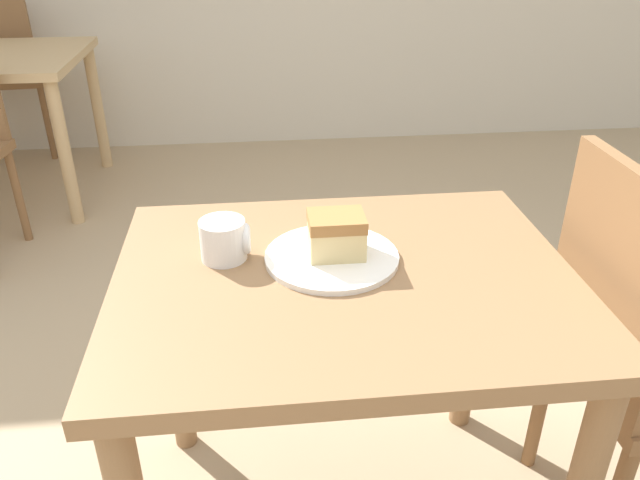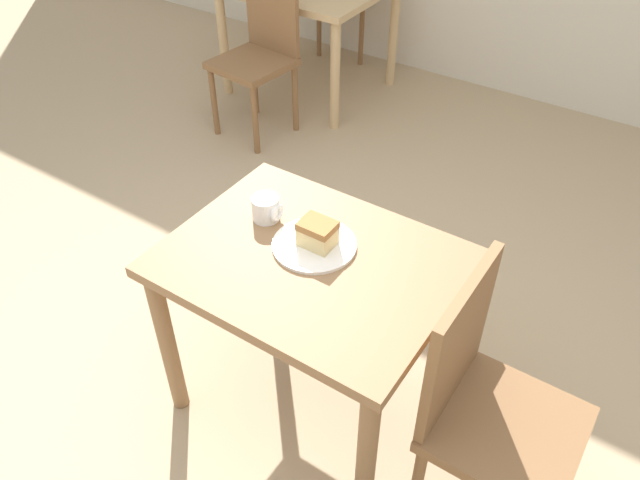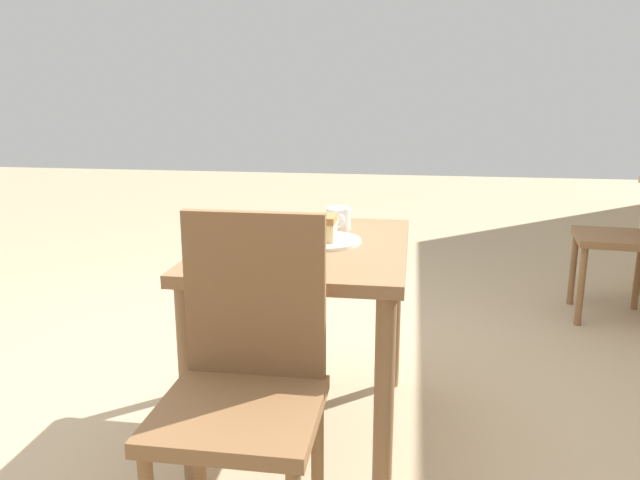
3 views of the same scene
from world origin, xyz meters
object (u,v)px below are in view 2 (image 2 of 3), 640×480
object	(u,v)px
dining_table_near	(310,285)
cake_slice	(317,233)
coffee_mug	(267,209)
plate	(314,245)
chair_far_corner	(260,51)
chair_near_window	(487,406)

from	to	relation	value
dining_table_near	cake_slice	bearing A→B (deg)	100.21
dining_table_near	coffee_mug	xyz separation A→B (m)	(-0.23, 0.08, 0.16)
cake_slice	dining_table_near	bearing A→B (deg)	-79.79
plate	cake_slice	size ratio (longest dim) A/B	2.43
dining_table_near	cake_slice	xyz separation A→B (m)	(-0.01, 0.06, 0.18)
dining_table_near	cake_slice	size ratio (longest dim) A/B	8.07
plate	coffee_mug	distance (m)	0.22
dining_table_near	plate	xyz separation A→B (m)	(-0.02, 0.05, 0.13)
chair_far_corner	plate	bearing A→B (deg)	-40.63
dining_table_near	coffee_mug	bearing A→B (deg)	159.91
chair_far_corner	plate	xyz separation A→B (m)	(1.38, -1.48, 0.22)
chair_near_window	cake_slice	bearing A→B (deg)	80.58
chair_near_window	coffee_mug	xyz separation A→B (m)	(-0.88, 0.14, 0.25)
plate	coffee_mug	world-z (taller)	coffee_mug
cake_slice	coffee_mug	xyz separation A→B (m)	(-0.22, 0.03, -0.01)
chair_near_window	plate	world-z (taller)	chair_near_window
chair_near_window	chair_far_corner	bearing A→B (deg)	52.26
dining_table_near	plate	size ratio (longest dim) A/B	3.32
cake_slice	chair_far_corner	bearing A→B (deg)	133.33
chair_far_corner	coffee_mug	xyz separation A→B (m)	(1.17, -1.45, 0.25)
coffee_mug	chair_near_window	bearing A→B (deg)	-8.82
chair_near_window	dining_table_near	bearing A→B (deg)	85.47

